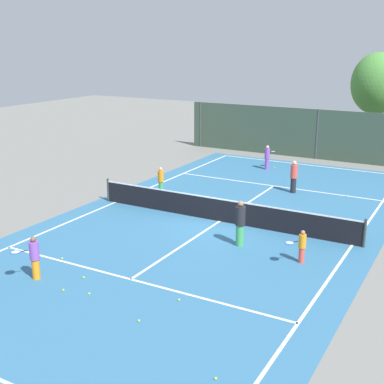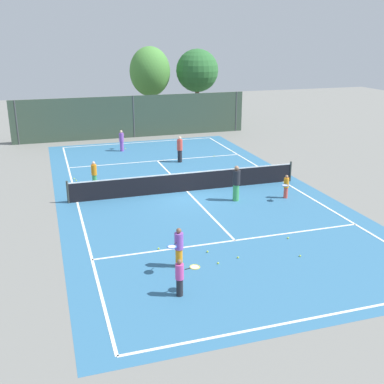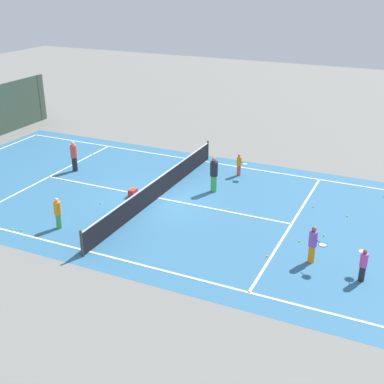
% 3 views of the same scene
% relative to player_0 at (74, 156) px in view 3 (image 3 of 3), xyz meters
% --- Properties ---
extents(ground_plane, '(80.00, 80.00, 0.00)m').
position_rel_player_0_xyz_m(ground_plane, '(-1.28, -5.70, -0.84)').
color(ground_plane, slate).
extents(court_surface, '(13.00, 25.00, 0.01)m').
position_rel_player_0_xyz_m(court_surface, '(-1.28, -5.70, -0.83)').
color(court_surface, teal).
rests_on(court_surface, ground_plane).
extents(tennis_net, '(11.90, 0.10, 1.10)m').
position_rel_player_0_xyz_m(tennis_net, '(-1.28, -5.70, -0.33)').
color(tennis_net, '#333833').
rests_on(tennis_net, ground_plane).
extents(player_0, '(0.35, 0.35, 1.64)m').
position_rel_player_0_xyz_m(player_0, '(0.00, 0.00, 0.00)').
color(player_0, '#232328').
rests_on(player_0, ground_plane).
extents(player_2, '(0.85, 0.43, 1.23)m').
position_rel_player_0_xyz_m(player_2, '(-4.44, -15.36, -0.20)').
color(player_2, '#232328').
rests_on(player_2, ground_plane).
extents(player_3, '(0.37, 0.37, 1.74)m').
position_rel_player_0_xyz_m(player_3, '(0.56, -7.77, 0.05)').
color(player_3, '#3FA559').
rests_on(player_3, ground_plane).
extents(player_4, '(0.29, 0.29, 1.36)m').
position_rel_player_0_xyz_m(player_4, '(-5.67, -3.43, -0.14)').
color(player_4, '#3FA559').
rests_on(player_4, ground_plane).
extents(player_5, '(0.66, 0.78, 1.17)m').
position_rel_player_0_xyz_m(player_5, '(3.02, -8.17, -0.23)').
color(player_5, '#E54C3F').
rests_on(player_5, ground_plane).
extents(player_6, '(0.75, 0.80, 1.44)m').
position_rel_player_0_xyz_m(player_6, '(-3.96, -13.53, -0.09)').
color(player_6, orange).
rests_on(player_6, ground_plane).
extents(ball_crate, '(0.46, 0.29, 0.43)m').
position_rel_player_0_xyz_m(ball_crate, '(-1.59, -4.53, -0.65)').
color(ball_crate, red).
rests_on(ball_crate, ground_plane).
extents(tennis_ball_0, '(0.07, 0.07, 0.07)m').
position_rel_player_0_xyz_m(tennis_ball_0, '(3.37, -15.33, -0.80)').
color(tennis_ball_0, '#CCE533').
rests_on(tennis_ball_0, ground_plane).
extents(tennis_ball_1, '(0.07, 0.07, 0.07)m').
position_rel_player_0_xyz_m(tennis_ball_1, '(-6.63, -1.79, -0.80)').
color(tennis_ball_1, '#CCE533').
rests_on(tennis_ball_1, ground_plane).
extents(tennis_ball_2, '(0.07, 0.07, 0.07)m').
position_rel_player_0_xyz_m(tennis_ball_2, '(4.20, 1.66, -0.80)').
color(tennis_ball_2, '#CCE533').
rests_on(tennis_ball_2, ground_plane).
extents(tennis_ball_3, '(0.07, 0.07, 0.07)m').
position_rel_player_0_xyz_m(tennis_ball_3, '(-5.17, -4.68, -0.80)').
color(tennis_ball_3, '#CCE533').
rests_on(tennis_ball_3, ground_plane).
extents(tennis_ball_4, '(0.07, 0.07, 0.07)m').
position_rel_player_0_xyz_m(tennis_ball_4, '(-4.30, -11.97, -0.80)').
color(tennis_ball_4, '#CCE533').
rests_on(tennis_ball_4, ground_plane).
extents(tennis_ball_5, '(0.07, 0.07, 0.07)m').
position_rel_player_0_xyz_m(tennis_ball_5, '(-1.76, -13.55, -0.80)').
color(tennis_ball_5, '#CCE533').
rests_on(tennis_ball_5, ground_plane).
extents(tennis_ball_6, '(0.07, 0.07, 0.07)m').
position_rel_player_0_xyz_m(tennis_ball_6, '(0.79, -12.57, -0.80)').
color(tennis_ball_6, '#CCE533').
rests_on(tennis_ball_6, ground_plane).
extents(tennis_ball_7, '(0.07, 0.07, 0.07)m').
position_rel_player_0_xyz_m(tennis_ball_7, '(-2.96, -3.62, -0.80)').
color(tennis_ball_7, '#CCE533').
rests_on(tennis_ball_7, ground_plane).
extents(tennis_ball_8, '(0.07, 0.07, 0.07)m').
position_rel_player_0_xyz_m(tennis_ball_8, '(-2.60, -13.75, -0.80)').
color(tennis_ball_8, '#CCE533').
rests_on(tennis_ball_8, ground_plane).
extents(tennis_ball_9, '(0.07, 0.07, 0.07)m').
position_rel_player_0_xyz_m(tennis_ball_9, '(-6.54, -2.20, -0.80)').
color(tennis_ball_9, '#CCE533').
rests_on(tennis_ball_9, ground_plane).
extents(tennis_ball_10, '(0.07, 0.07, 0.07)m').
position_rel_player_0_xyz_m(tennis_ball_10, '(0.44, -14.11, -0.80)').
color(tennis_ball_10, '#CCE533').
rests_on(tennis_ball_10, ground_plane).
extents(tennis_ball_12, '(0.07, 0.07, 0.07)m').
position_rel_player_0_xyz_m(tennis_ball_12, '(2.54, 0.66, -0.80)').
color(tennis_ball_12, '#CCE533').
rests_on(tennis_ball_12, ground_plane).
extents(tennis_ball_13, '(0.07, 0.07, 0.07)m').
position_rel_player_0_xyz_m(tennis_ball_13, '(-2.65, -12.77, -0.80)').
color(tennis_ball_13, '#CCE533').
rests_on(tennis_ball_13, ground_plane).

